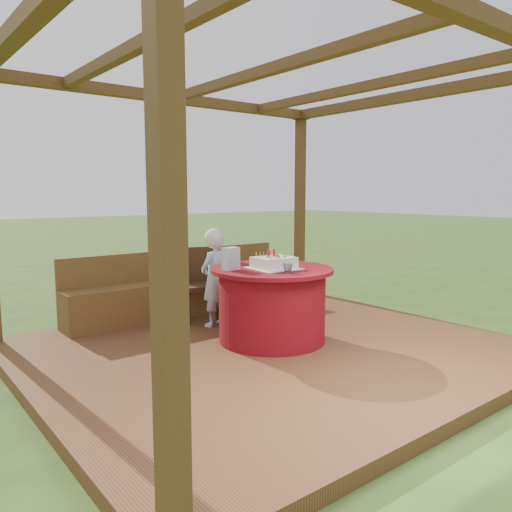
{
  "coord_description": "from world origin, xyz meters",
  "views": [
    {
      "loc": [
        -3.09,
        -3.68,
        1.64
      ],
      "look_at": [
        0.0,
        0.25,
        1.0
      ],
      "focal_mm": 35.0,
      "sensor_mm": 36.0,
      "label": 1
    }
  ],
  "objects_px": {
    "chair": "(198,280)",
    "elderly_woman": "(214,276)",
    "bench": "(184,293)",
    "table": "(272,304)",
    "drinking_glass": "(288,268)",
    "gift_bag": "(231,259)",
    "birthday_cake": "(274,263)"
  },
  "relations": [
    {
      "from": "elderly_woman",
      "to": "gift_bag",
      "type": "relative_size",
      "value": 5.01
    },
    {
      "from": "drinking_glass",
      "to": "bench",
      "type": "bearing_deg",
      "value": 91.0
    },
    {
      "from": "bench",
      "to": "elderly_woman",
      "type": "relative_size",
      "value": 2.68
    },
    {
      "from": "elderly_woman",
      "to": "drinking_glass",
      "type": "bearing_deg",
      "value": -87.95
    },
    {
      "from": "chair",
      "to": "bench",
      "type": "bearing_deg",
      "value": 90.24
    },
    {
      "from": "chair",
      "to": "birthday_cake",
      "type": "distance_m",
      "value": 1.32
    },
    {
      "from": "chair",
      "to": "elderly_woman",
      "type": "xyz_separation_m",
      "value": [
        -0.01,
        -0.36,
        0.1
      ]
    },
    {
      "from": "birthday_cake",
      "to": "elderly_woman",
      "type": "bearing_deg",
      "value": 97.56
    },
    {
      "from": "table",
      "to": "drinking_glass",
      "type": "relative_size",
      "value": 12.63
    },
    {
      "from": "chair",
      "to": "elderly_woman",
      "type": "relative_size",
      "value": 0.77
    },
    {
      "from": "elderly_woman",
      "to": "birthday_cake",
      "type": "distance_m",
      "value": 0.95
    },
    {
      "from": "drinking_glass",
      "to": "chair",
      "type": "bearing_deg",
      "value": 91.17
    },
    {
      "from": "elderly_woman",
      "to": "drinking_glass",
      "type": "height_order",
      "value": "elderly_woman"
    },
    {
      "from": "bench",
      "to": "drinking_glass",
      "type": "distance_m",
      "value": 1.99
    },
    {
      "from": "bench",
      "to": "table",
      "type": "height_order",
      "value": "bench"
    },
    {
      "from": "bench",
      "to": "chair",
      "type": "xyz_separation_m",
      "value": [
        0.0,
        -0.35,
        0.21
      ]
    },
    {
      "from": "chair",
      "to": "elderly_woman",
      "type": "distance_m",
      "value": 0.38
    },
    {
      "from": "bench",
      "to": "chair",
      "type": "distance_m",
      "value": 0.41
    },
    {
      "from": "elderly_woman",
      "to": "table",
      "type": "bearing_deg",
      "value": -80.99
    },
    {
      "from": "bench",
      "to": "elderly_woman",
      "type": "distance_m",
      "value": 0.78
    },
    {
      "from": "gift_bag",
      "to": "drinking_glass",
      "type": "height_order",
      "value": "gift_bag"
    },
    {
      "from": "chair",
      "to": "elderly_woman",
      "type": "bearing_deg",
      "value": -91.73
    },
    {
      "from": "table",
      "to": "elderly_woman",
      "type": "bearing_deg",
      "value": 99.01
    },
    {
      "from": "bench",
      "to": "gift_bag",
      "type": "bearing_deg",
      "value": -100.96
    },
    {
      "from": "birthday_cake",
      "to": "chair",
      "type": "bearing_deg",
      "value": 94.92
    },
    {
      "from": "birthday_cake",
      "to": "drinking_glass",
      "type": "xyz_separation_m",
      "value": [
        -0.08,
        -0.29,
        -0.01
      ]
    },
    {
      "from": "elderly_woman",
      "to": "gift_bag",
      "type": "height_order",
      "value": "elderly_woman"
    },
    {
      "from": "elderly_woman",
      "to": "birthday_cake",
      "type": "relative_size",
      "value": 2.35
    },
    {
      "from": "bench",
      "to": "chair",
      "type": "height_order",
      "value": "chair"
    },
    {
      "from": "elderly_woman",
      "to": "chair",
      "type": "bearing_deg",
      "value": 88.27
    },
    {
      "from": "bench",
      "to": "chair",
      "type": "bearing_deg",
      "value": -89.76
    },
    {
      "from": "bench",
      "to": "table",
      "type": "distance_m",
      "value": 1.58
    }
  ]
}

